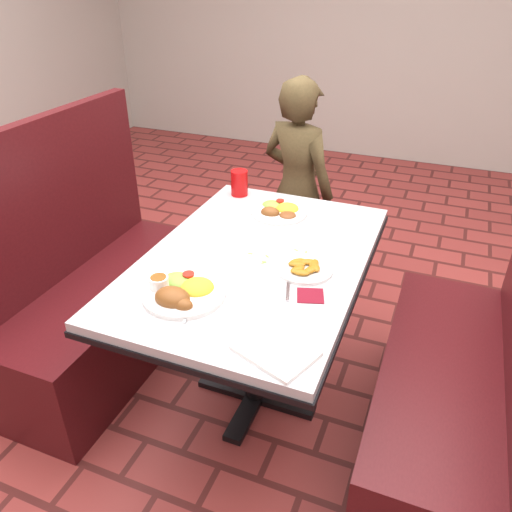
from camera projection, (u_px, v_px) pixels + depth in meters
name	position (u px, v px, depth m)	size (l,w,h in m)	color
dining_table	(256.00, 277.00, 1.95)	(0.81, 1.21, 0.75)	silver
booth_bench_left	(100.00, 301.00, 2.37)	(0.47, 1.20, 1.17)	#4A1014
booth_bench_right	(455.00, 394.00, 1.86)	(0.47, 1.20, 1.17)	#4A1014
diner_person	(297.00, 189.00, 2.80)	(0.45, 0.29, 1.23)	brown
near_dinner_plate	(182.00, 288.00, 1.66)	(0.28, 0.28, 0.09)	white
far_dinner_plate	(280.00, 208.00, 2.21)	(0.25, 0.25, 0.06)	white
plantain_plate	(305.00, 268.00, 1.80)	(0.20, 0.20, 0.03)	white
maroon_napkin	(310.00, 296.00, 1.67)	(0.09, 0.09, 0.00)	maroon
spoon_utensil	(288.00, 289.00, 1.70)	(0.01, 0.13, 0.00)	silver
red_tumbler	(239.00, 183.00, 2.37)	(0.08, 0.08, 0.12)	red
paper_napkin	(276.00, 351.00, 1.43)	(0.22, 0.16, 0.01)	white
knife_utensil	(196.00, 305.00, 1.61)	(0.01, 0.16, 0.00)	silver
fork_utensil	(191.00, 310.00, 1.59)	(0.01, 0.13, 0.00)	#BCBCC1
lettuce_shreds	(271.00, 250.00, 1.93)	(0.28, 0.32, 0.00)	#7DBC4B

